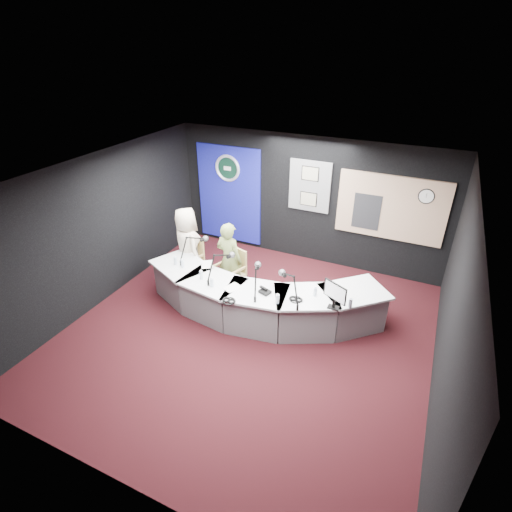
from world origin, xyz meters
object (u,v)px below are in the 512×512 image
at_px(person_man, 188,246).
at_px(person_woman, 229,260).
at_px(broadcast_desk, 258,299).
at_px(armchair_left, 189,259).
at_px(armchair_right, 230,273).

bearing_deg(person_man, person_woman, -153.41).
relative_size(broadcast_desk, armchair_left, 4.37).
height_order(armchair_right, person_woman, person_woman).
bearing_deg(person_woman, armchair_right, -0.00).
height_order(armchair_left, person_man, person_man).
relative_size(armchair_right, person_man, 0.60).
bearing_deg(armchair_right, person_woman, 0.00).
xyz_separation_m(armchair_right, person_woman, (0.00, 0.00, 0.29)).
bearing_deg(person_man, armchair_left, -0.00).
distance_m(broadcast_desk, person_man, 1.90).
distance_m(armchair_left, armchair_right, 1.00).
height_order(broadcast_desk, armchair_left, armchair_left).
bearing_deg(broadcast_desk, person_man, 164.87).
relative_size(person_man, person_woman, 1.05).
bearing_deg(broadcast_desk, armchair_right, 152.61).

